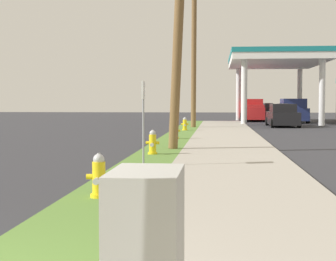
{
  "coord_description": "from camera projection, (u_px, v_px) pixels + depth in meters",
  "views": [
    {
      "loc": [
        2.58,
        -3.63,
        1.73
      ],
      "look_at": [
        0.89,
        14.07,
        0.74
      ],
      "focal_mm": 55.48,
      "sensor_mm": 36.0,
      "label": 1
    }
  ],
  "objects": [
    {
      "name": "fire_hydrant_second",
      "position": [
        153.0,
        144.0,
        15.87
      ],
      "size": [
        0.42,
        0.38,
        0.74
      ],
      "color": "yellow",
      "rests_on": "grass_verge"
    },
    {
      "name": "fire_hydrant_fourth",
      "position": [
        185.0,
        125.0,
        29.07
      ],
      "size": [
        0.42,
        0.37,
        0.74
      ],
      "color": "yellow",
      "rests_on": "grass_verge"
    },
    {
      "name": "truck_navy_on_apron",
      "position": [
        291.0,
        112.0,
        42.9
      ],
      "size": [
        2.26,
        5.45,
        1.97
      ],
      "color": "navy",
      "rests_on": "ground"
    },
    {
      "name": "utility_cabinet",
      "position": [
        146.0,
        261.0,
        3.5
      ],
      "size": [
        0.53,
        0.82,
        1.15
      ],
      "color": "slate",
      "rests_on": "sidewalk_slab"
    },
    {
      "name": "street_sign_post",
      "position": [
        143.0,
        105.0,
        12.97
      ],
      "size": [
        0.05,
        0.36,
        2.12
      ],
      "color": "gray",
      "rests_on": "grass_verge"
    },
    {
      "name": "car_black_by_near_pump",
      "position": [
        282.0,
        116.0,
        35.79
      ],
      "size": [
        1.98,
        4.52,
        1.57
      ],
      "color": "black",
      "rests_on": "ground"
    },
    {
      "name": "car_white_by_far_pump",
      "position": [
        256.0,
        112.0,
        49.78
      ],
      "size": [
        2.03,
        4.54,
        1.57
      ],
      "color": "white",
      "rests_on": "ground"
    },
    {
      "name": "truck_red_at_forecourt",
      "position": [
        253.0,
        111.0,
        46.07
      ],
      "size": [
        2.36,
        5.49,
        1.97
      ],
      "color": "red",
      "rests_on": "ground"
    },
    {
      "name": "utility_pole_background",
      "position": [
        194.0,
        42.0,
        32.53
      ],
      "size": [
        0.98,
        1.16,
        10.48
      ],
      "color": "brown",
      "rests_on": "grass_verge"
    },
    {
      "name": "fire_hydrant_nearest",
      "position": [
        99.0,
        178.0,
        8.69
      ],
      "size": [
        0.42,
        0.37,
        0.74
      ],
      "color": "yellow",
      "rests_on": "grass_verge"
    },
    {
      "name": "fire_hydrant_third",
      "position": [
        175.0,
        131.0,
        22.56
      ],
      "size": [
        0.42,
        0.37,
        0.74
      ],
      "color": "yellow",
      "rests_on": "grass_verge"
    },
    {
      "name": "utility_pole_midground",
      "position": [
        179.0,
        8.0,
        17.16
      ],
      "size": [
        1.12,
        1.5,
        9.23
      ],
      "color": "brown",
      "rests_on": "grass_verge"
    }
  ]
}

